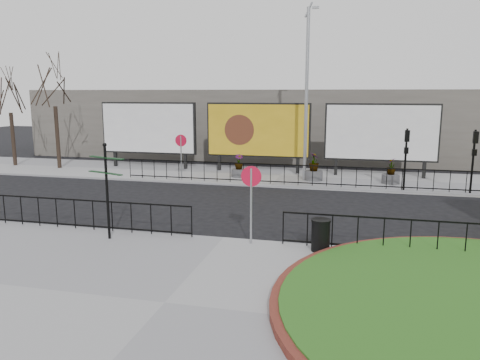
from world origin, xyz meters
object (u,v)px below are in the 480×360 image
(fingerpost_sign, at_px, (107,182))
(planter_b, at_px, (314,170))
(billboard_mid, at_px, (258,130))
(planter_a, at_px, (239,169))
(planter_c, at_px, (391,175))
(lamp_post, at_px, (307,92))
(litter_bin, at_px, (321,235))

(fingerpost_sign, xyz_separation_m, planter_b, (5.59, 12.00, -1.34))
(billboard_mid, bearing_deg, planter_b, -29.39)
(planter_a, distance_m, planter_b, 4.18)
(fingerpost_sign, distance_m, planter_b, 13.31)
(planter_a, height_order, planter_c, planter_c)
(billboard_mid, height_order, lamp_post, lamp_post)
(lamp_post, height_order, fingerpost_sign, lamp_post)
(lamp_post, relative_size, planter_b, 6.14)
(billboard_mid, bearing_deg, lamp_post, -33.25)
(billboard_mid, height_order, planter_b, billboard_mid)
(lamp_post, height_order, planter_a, lamp_post)
(lamp_post, bearing_deg, planter_b, -0.00)
(planter_c, bearing_deg, billboard_mid, 165.27)
(litter_bin, height_order, planter_a, planter_a)
(planter_c, bearing_deg, planter_b, 180.00)
(billboard_mid, xyz_separation_m, fingerpost_sign, (-2.09, -13.97, -0.59))
(planter_a, bearing_deg, billboard_mid, 70.92)
(lamp_post, relative_size, litter_bin, 9.47)
(planter_a, relative_size, planter_c, 0.97)
(planter_b, distance_m, planter_c, 4.00)
(fingerpost_sign, xyz_separation_m, planter_c, (9.59, 12.00, -1.43))
(fingerpost_sign, height_order, planter_a, fingerpost_sign)
(billboard_mid, relative_size, planter_c, 4.66)
(planter_c, bearing_deg, planter_a, 180.00)
(lamp_post, bearing_deg, litter_bin, -81.81)
(litter_bin, bearing_deg, planter_a, 114.79)
(lamp_post, relative_size, planter_a, 7.20)
(planter_b, relative_size, planter_c, 1.13)
(fingerpost_sign, bearing_deg, planter_b, 87.33)
(lamp_post, xyz_separation_m, planter_a, (-3.69, -0.00, -4.24))
(billboard_mid, distance_m, planter_b, 4.46)
(billboard_mid, xyz_separation_m, planter_b, (3.50, -1.97, -1.93))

